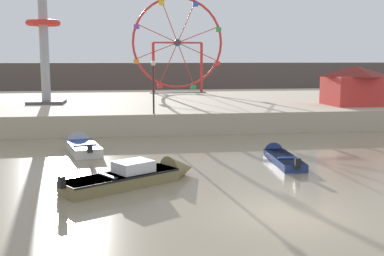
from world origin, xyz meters
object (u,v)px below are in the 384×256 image
(motorboat_olive_wood, at_px, (143,175))
(ferris_wheel_red_frame, at_px, (178,45))
(motorboat_navy_blue, at_px, (279,156))
(drop_tower_steel_tower, at_px, (43,14))
(motorboat_pale_grey, at_px, (81,146))
(promenade_lamp_near, at_px, (153,79))
(carnival_booth_red_striped, at_px, (354,85))

(motorboat_olive_wood, distance_m, ferris_wheel_red_frame, 32.04)
(motorboat_navy_blue, xyz_separation_m, drop_tower_steel_tower, (-13.52, 17.09, 8.14))
(motorboat_navy_blue, bearing_deg, motorboat_pale_grey, 71.27)
(motorboat_olive_wood, height_order, promenade_lamp_near, promenade_lamp_near)
(motorboat_pale_grey, relative_size, promenade_lamp_near, 1.38)
(drop_tower_steel_tower, height_order, carnival_booth_red_striped, drop_tower_steel_tower)
(promenade_lamp_near, bearing_deg, motorboat_pale_grey, -132.66)
(motorboat_navy_blue, distance_m, promenade_lamp_near, 10.74)
(motorboat_navy_blue, height_order, ferris_wheel_red_frame, ferris_wheel_red_frame)
(ferris_wheel_red_frame, relative_size, drop_tower_steel_tower, 0.59)
(motorboat_navy_blue, xyz_separation_m, ferris_wheel_red_frame, (-1.79, 27.62, 6.16))
(ferris_wheel_red_frame, bearing_deg, carnival_booth_red_striped, -52.32)
(motorboat_navy_blue, relative_size, ferris_wheel_red_frame, 0.52)
(drop_tower_steel_tower, bearing_deg, promenade_lamp_near, -47.05)
(drop_tower_steel_tower, bearing_deg, motorboat_olive_wood, -71.84)
(motorboat_pale_grey, bearing_deg, promenade_lamp_near, -56.51)
(motorboat_navy_blue, bearing_deg, carnival_booth_red_striped, -36.10)
(drop_tower_steel_tower, bearing_deg, ferris_wheel_red_frame, 41.87)
(carnival_booth_red_striped, bearing_deg, ferris_wheel_red_frame, 126.11)
(carnival_booth_red_striped, bearing_deg, drop_tower_steel_tower, 166.91)
(motorboat_navy_blue, relative_size, carnival_booth_red_striped, 1.13)
(motorboat_olive_wood, bearing_deg, carnival_booth_red_striped, 10.68)
(carnival_booth_red_striped, bearing_deg, motorboat_olive_wood, -138.49)
(carnival_booth_red_striped, distance_m, promenade_lamp_near, 16.06)
(motorboat_olive_wood, height_order, drop_tower_steel_tower, drop_tower_steel_tower)
(motorboat_navy_blue, height_order, carnival_booth_red_striped, carnival_booth_red_striped)
(motorboat_olive_wood, xyz_separation_m, ferris_wheel_red_frame, (5.00, 31.07, 6.03))
(ferris_wheel_red_frame, bearing_deg, drop_tower_steel_tower, -138.13)
(motorboat_pale_grey, height_order, motorboat_navy_blue, motorboat_pale_grey)
(motorboat_pale_grey, relative_size, motorboat_navy_blue, 0.91)
(motorboat_navy_blue, distance_m, ferris_wheel_red_frame, 28.35)
(ferris_wheel_red_frame, height_order, promenade_lamp_near, ferris_wheel_red_frame)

